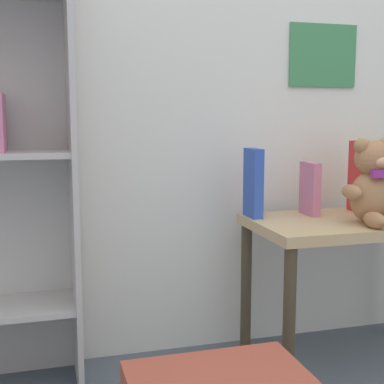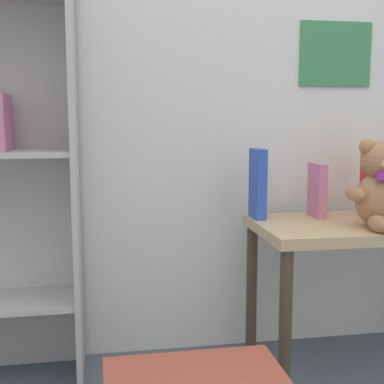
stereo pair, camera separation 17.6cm
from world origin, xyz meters
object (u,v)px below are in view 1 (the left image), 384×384
object	(u,v)px
teddy_bear	(373,185)
display_table	(351,240)
book_standing_blue	(253,183)
book_standing_pink	(310,189)
book_standing_red	(360,177)

from	to	relation	value
teddy_bear	display_table	bearing A→B (deg)	103.72
book_standing_blue	book_standing_pink	bearing A→B (deg)	-4.67
display_table	book_standing_pink	xyz separation A→B (m)	(-0.11, 0.11, 0.18)
book_standing_red	display_table	bearing A→B (deg)	-131.02
display_table	book_standing_blue	size ratio (longest dim) A/B	2.87
teddy_bear	book_standing_red	xyz separation A→B (m)	(0.09, 0.21, 0.00)
display_table	teddy_bear	world-z (taller)	teddy_bear
display_table	teddy_bear	size ratio (longest dim) A/B	2.46
book_standing_blue	teddy_bear	bearing A→B (deg)	-32.22
display_table	teddy_bear	distance (m)	0.23
teddy_bear	book_standing_red	size ratio (longest dim) A/B	1.08
display_table	book_standing_blue	xyz separation A→B (m)	(-0.32, 0.13, 0.20)
book_standing_blue	book_standing_pink	distance (m)	0.22
book_standing_pink	book_standing_red	distance (m)	0.22
teddy_bear	book_standing_blue	world-z (taller)	teddy_bear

